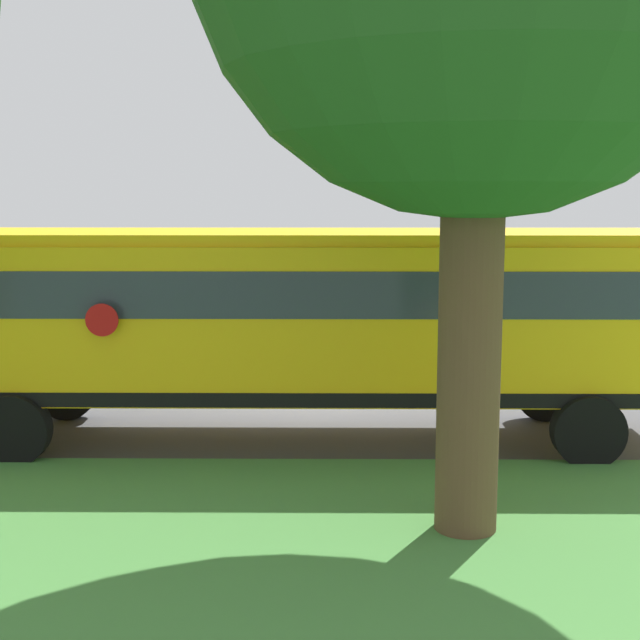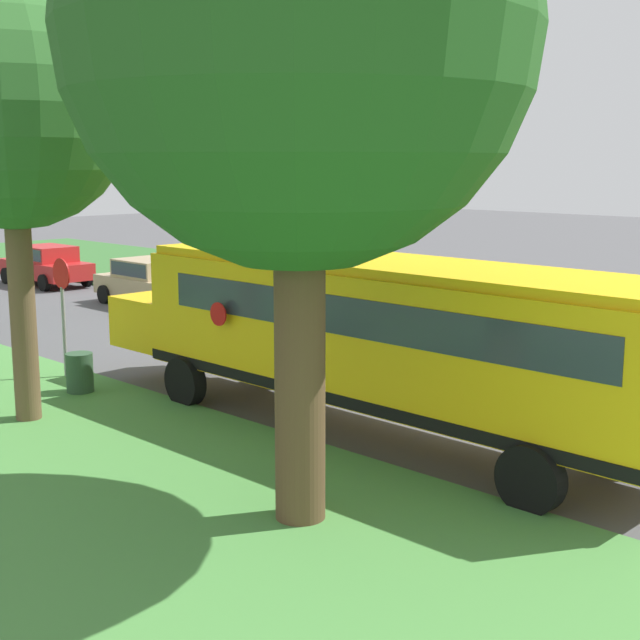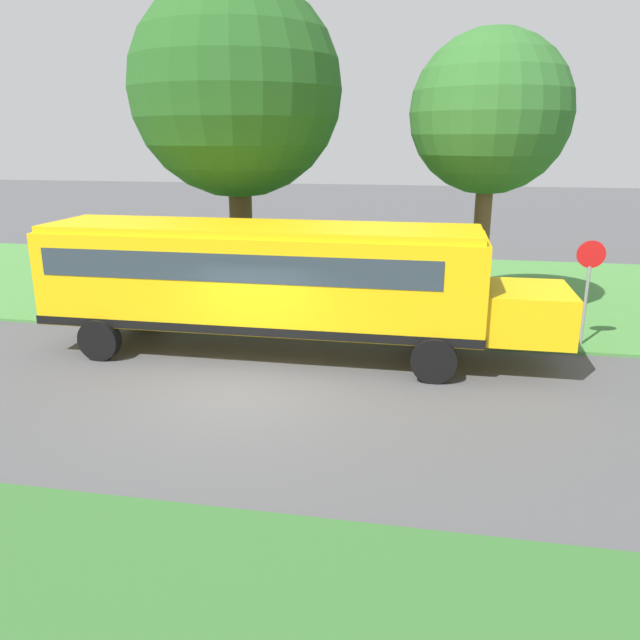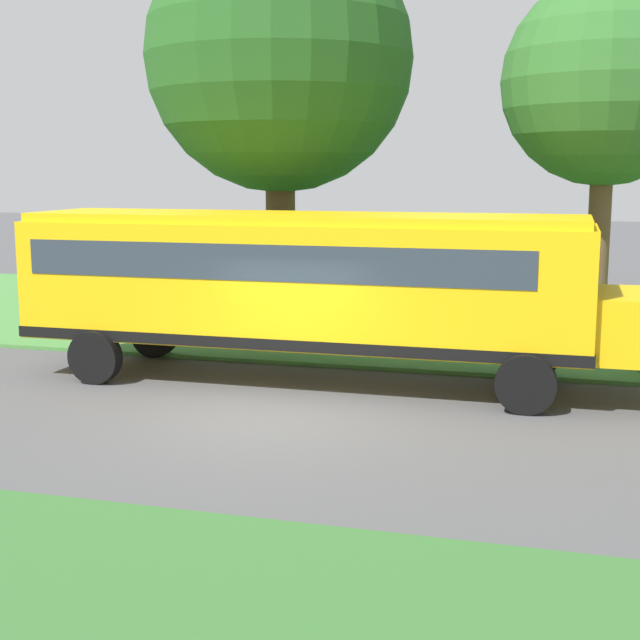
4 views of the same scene
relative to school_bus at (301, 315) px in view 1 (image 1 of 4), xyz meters
The scene contains 3 objects.
ground_plane 3.39m from the school_bus, ahead, with size 120.00×120.00×0.00m, color #4C4C4F.
grass_far_side 11.94m from the school_bus, ahead, with size 10.00×80.00×0.07m, color #33662D.
school_bus is the anchor object (origin of this frame).
Camera 1 is at (-15.87, -0.35, 3.78)m, focal length 50.00 mm.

